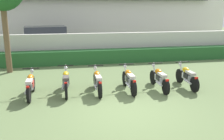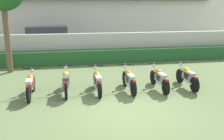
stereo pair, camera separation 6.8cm
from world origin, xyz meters
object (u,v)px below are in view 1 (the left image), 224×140
Objects in this scene: parked_car at (48,40)px; motorcycle_in_row_2 at (97,81)px; motorcycle_in_row_1 at (66,81)px; motorcycle_in_row_4 at (159,78)px; motorcycle_in_row_3 at (129,79)px; motorcycle_in_row_0 at (30,85)px; motorcycle_in_row_5 at (187,76)px.

parked_car is 2.55× the size of motorcycle_in_row_2.
motorcycle_in_row_1 is 3.59m from motorcycle_in_row_4.
motorcycle_in_row_4 is at bearing -91.40° from motorcycle_in_row_2.
motorcycle_in_row_3 is at bearing -92.64° from motorcycle_in_row_1.
parked_car is at bearing 8.09° from motorcycle_in_row_1.
parked_car reaches higher than motorcycle_in_row_0.
motorcycle_in_row_0 is 2.41m from motorcycle_in_row_2.
parked_car is 10.01m from motorcycle_in_row_4.
motorcycle_in_row_1 is at bearing 83.79° from motorcycle_in_row_2.
motorcycle_in_row_0 is 0.96× the size of motorcycle_in_row_1.
motorcycle_in_row_4 is (4.67, -8.83, -0.49)m from parked_car.
motorcycle_in_row_5 is at bearing -90.96° from motorcycle_in_row_1.
motorcycle_in_row_0 is 4.84m from motorcycle_in_row_4.
motorcycle_in_row_1 reaches higher than motorcycle_in_row_2.
motorcycle_in_row_0 is 1.00× the size of motorcycle_in_row_2.
motorcycle_in_row_5 is (2.39, -0.01, -0.00)m from motorcycle_in_row_3.
motorcycle_in_row_4 is 1.18m from motorcycle_in_row_5.
motorcycle_in_row_2 is (2.41, 0.01, 0.00)m from motorcycle_in_row_0.
parked_car reaches higher than motorcycle_in_row_3.
parked_car reaches higher than motorcycle_in_row_4.
parked_car is 2.43× the size of motorcycle_in_row_4.
motorcycle_in_row_1 is 2.38m from motorcycle_in_row_3.
motorcycle_in_row_1 is 1.01× the size of motorcycle_in_row_3.
motorcycle_in_row_1 is 1.02× the size of motorcycle_in_row_5.
motorcycle_in_row_3 is at bearing 90.12° from motorcycle_in_row_5.
motorcycle_in_row_4 is at bearing 91.15° from motorcycle_in_row_5.
motorcycle_in_row_5 is at bearing -63.02° from parked_car.
motorcycle_in_row_1 is (1.25, 0.14, 0.01)m from motorcycle_in_row_0.
motorcycle_in_row_2 is 0.98× the size of motorcycle_in_row_5.
motorcycle_in_row_4 is (4.84, -0.04, -0.00)m from motorcycle_in_row_0.
motorcycle_in_row_0 and motorcycle_in_row_3 have the same top height.
motorcycle_in_row_2 is 1.22m from motorcycle_in_row_3.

